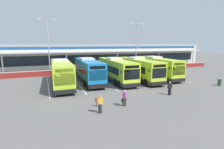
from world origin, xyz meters
The scene contains 21 objects.
ground_plane centered at (0.00, 0.00, 0.00)m, with size 200.00×200.00×0.00m, color #605E5B.
terminal_building centered at (0.00, 26.91, 3.01)m, with size 70.00×13.00×6.00m.
red_barrier_wall centered at (0.00, 14.50, 0.56)m, with size 60.00×0.40×1.10m.
coach_bus_leftmost centered at (-8.60, 5.62, 1.79)m, with size 3.22×12.23×3.78m.
coach_bus_left_centre centered at (-4.30, 6.78, 1.79)m, with size 3.22×12.23×3.78m.
coach_bus_centre centered at (0.06, 5.69, 1.79)m, with size 3.22×12.23×3.78m.
coach_bus_right_centre centered at (4.07, 5.24, 1.79)m, with size 3.22×12.23×3.78m.
coach_bus_rightmost centered at (8.18, 6.02, 1.79)m, with size 3.22×12.23×3.78m.
bay_stripe_far_west centered at (-10.50, 6.00, 0.00)m, with size 0.14×13.00×0.01m, color silver.
bay_stripe_west centered at (-6.30, 6.00, 0.00)m, with size 0.14×13.00×0.01m, color silver.
bay_stripe_mid_west centered at (-2.10, 6.00, 0.00)m, with size 0.14×13.00×0.01m, color silver.
bay_stripe_centre centered at (2.10, 6.00, 0.00)m, with size 0.14×13.00×0.01m, color silver.
bay_stripe_mid_east centered at (6.30, 6.00, 0.00)m, with size 0.14×13.00×0.01m, color silver.
bay_stripe_east centered at (10.50, 6.00, 0.00)m, with size 0.14×13.00×0.01m, color silver.
pedestrian_with_handbag centered at (-3.80, -5.64, 0.86)m, with size 0.62×0.50×1.62m.
pedestrian_in_dark_coat centered at (2.87, -4.19, 0.87)m, with size 0.52×0.40×1.62m.
pedestrian_child centered at (-6.31, -4.74, 0.54)m, with size 0.28×0.27×1.00m.
pedestrian_near_bin centered at (-6.51, -6.40, 0.87)m, with size 0.54×0.33×1.62m.
lamp_post_west centered at (-9.85, 16.80, 6.29)m, with size 3.24×0.28×11.00m.
lamp_post_centre centered at (9.90, 16.57, 6.29)m, with size 3.24×0.28×11.00m.
litter_bin centered at (12.73, -3.14, 0.47)m, with size 0.54×0.54×0.93m.
Camera 1 is at (-10.78, -20.11, 5.96)m, focal length 27.57 mm.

